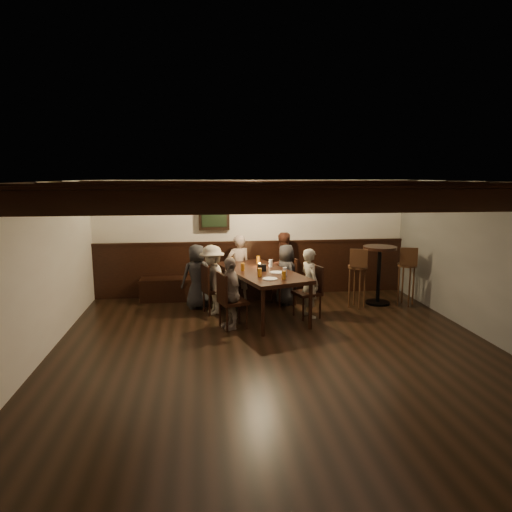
{
  "coord_description": "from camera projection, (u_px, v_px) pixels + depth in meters",
  "views": [
    {
      "loc": [
        -1.07,
        -5.89,
        2.48
      ],
      "look_at": [
        -0.2,
        1.3,
        1.2
      ],
      "focal_mm": 32.0,
      "sensor_mm": 36.0,
      "label": 1
    }
  ],
  "objects": [
    {
      "name": "person_bench_right",
      "position": [
        282.0,
        265.0,
        9.3
      ],
      "size": [
        0.78,
        0.69,
        1.36
      ],
      "primitive_type": "imported",
      "rotation": [
        0.0,
        0.0,
        3.44
      ],
      "color": "#562B1D",
      "rests_on": "floor"
    },
    {
      "name": "chair_right_near",
      "position": [
        284.0,
        290.0,
        8.89
      ],
      "size": [
        0.52,
        0.52,
        0.91
      ],
      "rotation": [
        0.0,
        0.0,
        1.87
      ],
      "color": "black",
      "rests_on": "floor"
    },
    {
      "name": "condiment_caddy",
      "position": [
        262.0,
        268.0,
        8.05
      ],
      "size": [
        0.15,
        0.1,
        0.12
      ],
      "primitive_type": "cube",
      "color": "black",
      "rests_on": "dining_table"
    },
    {
      "name": "chair_left_near",
      "position": [
        214.0,
        298.0,
        8.31
      ],
      "size": [
        0.51,
        0.51,
        0.89
      ],
      "rotation": [
        0.0,
        0.0,
        -1.27
      ],
      "color": "black",
      "rests_on": "floor"
    },
    {
      "name": "pint_e",
      "position": [
        260.0,
        273.0,
        7.6
      ],
      "size": [
        0.07,
        0.07,
        0.14
      ],
      "primitive_type": "cylinder",
      "color": "#BF7219",
      "rests_on": "dining_table"
    },
    {
      "name": "bar_stool_left",
      "position": [
        357.0,
        286.0,
        8.64
      ],
      "size": [
        0.39,
        0.41,
        1.16
      ],
      "rotation": [
        0.0,
        0.0,
        -0.29
      ],
      "color": "#3A1D12",
      "rests_on": "floor"
    },
    {
      "name": "pint_a",
      "position": [
        232.0,
        261.0,
        8.61
      ],
      "size": [
        0.07,
        0.07,
        0.14
      ],
      "primitive_type": "cylinder",
      "color": "#BF7219",
      "rests_on": "dining_table"
    },
    {
      "name": "person_left_far",
      "position": [
        230.0,
        293.0,
        7.44
      ],
      "size": [
        0.48,
        0.75,
        1.19
      ],
      "primitive_type": "imported",
      "rotation": [
        0.0,
        0.0,
        -1.27
      ],
      "color": "gray",
      "rests_on": "floor"
    },
    {
      "name": "person_right_near",
      "position": [
        286.0,
        275.0,
        8.85
      ],
      "size": [
        0.53,
        0.66,
        1.18
      ],
      "primitive_type": "imported",
      "rotation": [
        0.0,
        0.0,
        1.87
      ],
      "color": "#29282B",
      "rests_on": "floor"
    },
    {
      "name": "room",
      "position": [
        245.0,
        254.0,
        8.26
      ],
      "size": [
        7.0,
        7.0,
        7.0
      ],
      "color": "black",
      "rests_on": "ground"
    },
    {
      "name": "chair_left_far",
      "position": [
        232.0,
        311.0,
        7.5
      ],
      "size": [
        0.53,
        0.53,
        0.93
      ],
      "rotation": [
        0.0,
        0.0,
        -1.27
      ],
      "color": "black",
      "rests_on": "floor"
    },
    {
      "name": "pint_b",
      "position": [
        258.0,
        260.0,
        8.77
      ],
      "size": [
        0.07,
        0.07,
        0.14
      ],
      "primitive_type": "cylinder",
      "color": "#BF7219",
      "rests_on": "dining_table"
    },
    {
      "name": "high_top_table",
      "position": [
        379.0,
        266.0,
        8.84
      ],
      "size": [
        0.64,
        0.64,
        1.14
      ],
      "color": "black",
      "rests_on": "floor"
    },
    {
      "name": "dining_table",
      "position": [
        260.0,
        274.0,
        8.11
      ],
      "size": [
        1.58,
        2.38,
        0.82
      ],
      "rotation": [
        0.0,
        0.0,
        0.3
      ],
      "color": "black",
      "rests_on": "floor"
    },
    {
      "name": "pint_g",
      "position": [
        284.0,
        275.0,
        7.39
      ],
      "size": [
        0.07,
        0.07,
        0.14
      ],
      "primitive_type": "cylinder",
      "color": "#BF7219",
      "rests_on": "dining_table"
    },
    {
      "name": "pint_f",
      "position": [
        285.0,
        272.0,
        7.68
      ],
      "size": [
        0.07,
        0.07,
        0.14
      ],
      "primitive_type": "cylinder",
      "color": "silver",
      "rests_on": "dining_table"
    },
    {
      "name": "plate_near",
      "position": [
        270.0,
        279.0,
        7.41
      ],
      "size": [
        0.24,
        0.24,
        0.01
      ],
      "primitive_type": "cylinder",
      "color": "white",
      "rests_on": "dining_table"
    },
    {
      "name": "person_right_far",
      "position": [
        310.0,
        283.0,
        8.03
      ],
      "size": [
        0.41,
        0.52,
        1.23
      ],
      "primitive_type": "imported",
      "rotation": [
        0.0,
        0.0,
        1.87
      ],
      "color": "gray",
      "rests_on": "floor"
    },
    {
      "name": "person_bench_centre",
      "position": [
        239.0,
        268.0,
        9.07
      ],
      "size": [
        0.56,
        0.45,
        1.34
      ],
      "primitive_type": "imported",
      "rotation": [
        0.0,
        0.0,
        3.44
      ],
      "color": "gray",
      "rests_on": "floor"
    },
    {
      "name": "plate_far",
      "position": [
        277.0,
        272.0,
        7.9
      ],
      "size": [
        0.24,
        0.24,
        0.01
      ],
      "primitive_type": "cylinder",
      "color": "white",
      "rests_on": "dining_table"
    },
    {
      "name": "pint_d",
      "position": [
        271.0,
        263.0,
        8.39
      ],
      "size": [
        0.07,
        0.07,
        0.14
      ],
      "primitive_type": "cylinder",
      "color": "silver",
      "rests_on": "dining_table"
    },
    {
      "name": "person_bench_left",
      "position": [
        197.0,
        276.0,
        8.59
      ],
      "size": [
        0.69,
        0.55,
        1.22
      ],
      "primitive_type": "imported",
      "rotation": [
        0.0,
        0.0,
        3.44
      ],
      "color": "#29292C",
      "rests_on": "floor"
    },
    {
      "name": "pint_c",
      "position": [
        243.0,
        267.0,
        8.06
      ],
      "size": [
        0.07,
        0.07,
        0.14
      ],
      "primitive_type": "cylinder",
      "color": "#BF7219",
      "rests_on": "dining_table"
    },
    {
      "name": "candle",
      "position": [
        260.0,
        266.0,
        8.42
      ],
      "size": [
        0.05,
        0.05,
        0.05
      ],
      "primitive_type": "cylinder",
      "color": "beige",
      "rests_on": "dining_table"
    },
    {
      "name": "chair_right_far",
      "position": [
        308.0,
        302.0,
        8.08
      ],
      "size": [
        0.53,
        0.53,
        0.92
      ],
      "rotation": [
        0.0,
        0.0,
        1.87
      ],
      "color": "black",
      "rests_on": "floor"
    },
    {
      "name": "bar_stool_right",
      "position": [
        406.0,
        283.0,
        8.8
      ],
      "size": [
        0.4,
        0.41,
        1.16
      ],
      "rotation": [
        0.0,
        0.0,
        -0.34
      ],
      "color": "#3A1D12",
      "rests_on": "floor"
    },
    {
      "name": "person_left_near",
      "position": [
        212.0,
        280.0,
        8.24
      ],
      "size": [
        0.69,
        0.91,
        1.26
      ],
      "primitive_type": "imported",
      "rotation": [
        0.0,
        0.0,
        -1.27
      ],
      "color": "#A9A28F",
      "rests_on": "floor"
    }
  ]
}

